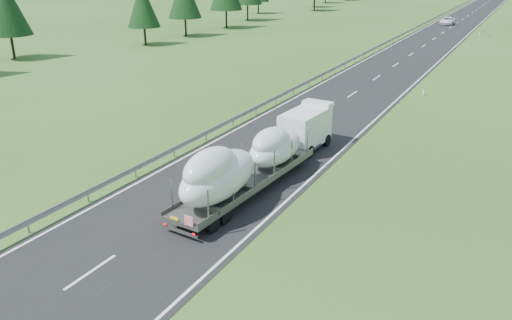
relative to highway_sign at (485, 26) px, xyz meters
The scene contains 7 objects.
ground 80.34m from the highway_sign, 95.14° to the right, with size 400.00×400.00×0.00m, color #2F551C.
road_surface 21.33m from the highway_sign, 109.80° to the left, with size 10.00×400.00×0.02m, color black.
guardrail 23.57m from the highway_sign, 122.08° to the left, with size 0.10×400.00×0.76m.
marker_posts 75.01m from the highway_sign, 90.53° to the left, with size 0.13×350.08×1.00m.
highway_sign is the anchor object (origin of this frame).
boat_truck 77.47m from the highway_sign, 93.76° to the right, with size 3.22×17.18×3.90m.
distant_van 17.92m from the highway_sign, 119.22° to the left, with size 2.56×5.54×1.54m, color white.
Camera 1 is at (15.37, -21.85, 12.82)m, focal length 35.00 mm.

